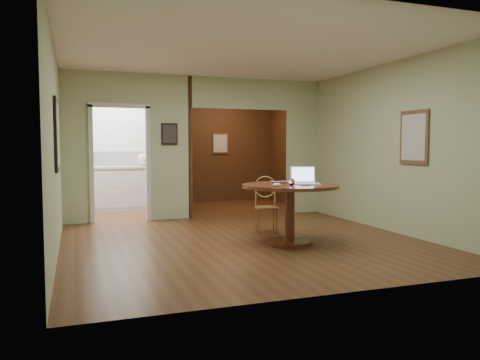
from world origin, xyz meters
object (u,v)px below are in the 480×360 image
object	(u,v)px
dining_table	(290,200)
open_laptop	(305,179)
chair	(266,201)
closed_laptop	(283,182)

from	to	relation	value
dining_table	open_laptop	bearing A→B (deg)	-5.44
dining_table	chair	size ratio (longest dim) A/B	1.50
dining_table	chair	xyz separation A→B (m)	(0.02, 0.92, -0.12)
closed_laptop	chair	bearing A→B (deg)	99.87
dining_table	chair	bearing A→B (deg)	88.59
chair	open_laptop	distance (m)	1.04
dining_table	open_laptop	world-z (taller)	open_laptop
chair	closed_laptop	world-z (taller)	chair
dining_table	chair	distance (m)	0.93
open_laptop	closed_laptop	xyz separation A→B (m)	(-0.23, 0.24, -0.05)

